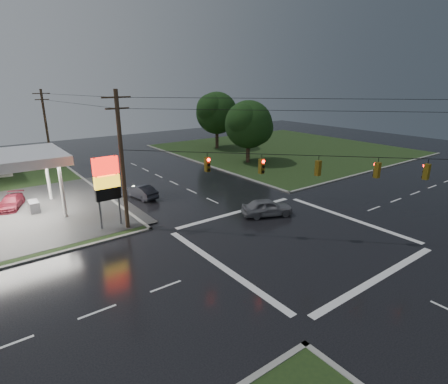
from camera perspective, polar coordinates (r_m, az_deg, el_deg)
ground at (r=27.59m, az=11.38°, el=-7.42°), size 120.00×120.00×0.00m
grass_ne at (r=62.84m, az=9.92°, el=6.90°), size 36.00×36.00×0.08m
pylon_sign at (r=29.19m, az=-18.58°, el=1.80°), size 2.00×0.35×6.00m
utility_pole_nw at (r=28.18m, az=-16.34°, el=5.05°), size 2.20×0.32×11.00m
utility_pole_n at (r=55.55m, az=-27.03°, el=9.53°), size 2.20×0.32×10.50m
traffic_signals at (r=25.56m, az=12.31°, el=5.86°), size 26.87×26.87×1.47m
tree_ne_near at (r=51.03m, az=4.15°, el=10.93°), size 7.99×6.80×8.98m
tree_ne_far at (r=62.22m, az=-1.06°, el=12.76°), size 8.46×7.20×9.80m
car_north at (r=36.85m, az=-13.39°, el=0.07°), size 2.19×4.36×1.37m
car_crossing at (r=31.43m, az=7.06°, el=-2.48°), size 4.90×3.47×1.55m
car_pump at (r=38.61m, az=-31.44°, el=-1.44°), size 3.09×4.53×1.22m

